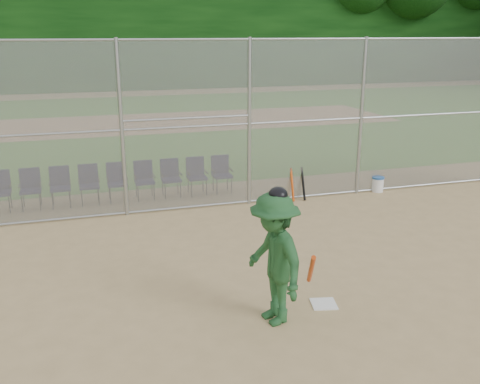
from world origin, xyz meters
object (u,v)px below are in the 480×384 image
object	(u,v)px
batter_at_plate	(274,258)
chair_0	(0,192)
water_cooler	(378,184)
home_plate	(324,304)

from	to	relation	value
batter_at_plate	chair_0	size ratio (longest dim) A/B	2.15
batter_at_plate	water_cooler	xyz separation A→B (m)	(5.01, 5.44, -0.79)
batter_at_plate	chair_0	xyz separation A→B (m)	(-4.43, 6.62, -0.52)
water_cooler	chair_0	size ratio (longest dim) A/B	0.42
batter_at_plate	water_cooler	distance (m)	7.44
batter_at_plate	water_cooler	bearing A→B (deg)	47.36
home_plate	chair_0	world-z (taller)	chair_0
water_cooler	chair_0	bearing A→B (deg)	172.90
water_cooler	home_plate	bearing A→B (deg)	-127.96
batter_at_plate	chair_0	world-z (taller)	batter_at_plate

